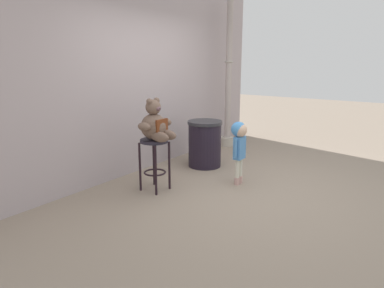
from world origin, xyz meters
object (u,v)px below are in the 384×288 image
at_px(bar_stool_with_teddy, 154,154).
at_px(child_walking, 239,139).
at_px(trash_bin, 205,144).
at_px(teddy_bear, 155,125).
at_px(lamppost, 228,89).

relative_size(bar_stool_with_teddy, child_walking, 0.79).
distance_m(bar_stool_with_teddy, trash_bin, 1.32).
xyz_separation_m(teddy_bear, lamppost, (2.77, 0.49, 0.26)).
bearing_deg(trash_bin, lamppost, 15.54).
distance_m(bar_stool_with_teddy, lamppost, 2.88).
relative_size(trash_bin, lamppost, 0.26).
bearing_deg(child_walking, teddy_bear, -145.46).
bearing_deg(trash_bin, child_walking, -117.05).
distance_m(child_walking, lamppost, 2.34).
bearing_deg(child_walking, trash_bin, 139.49).
relative_size(child_walking, lamppost, 0.31).
distance_m(teddy_bear, lamppost, 2.82).
height_order(child_walking, trash_bin, child_walking).
relative_size(child_walking, trash_bin, 1.18).
bearing_deg(lamppost, trash_bin, -164.46).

